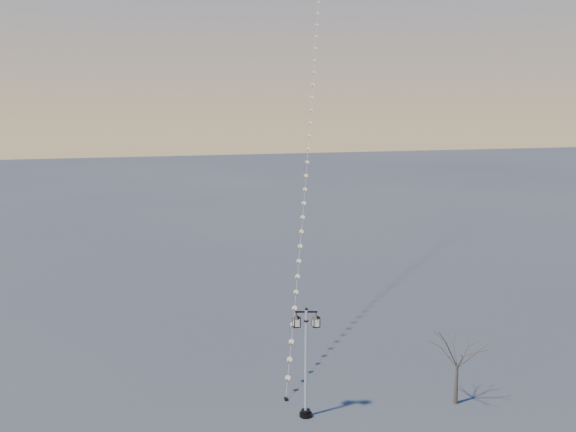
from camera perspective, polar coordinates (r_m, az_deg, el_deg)
name	(u,v)px	position (r m, az deg, el deg)	size (l,w,h in m)	color
ground	(312,417)	(31.49, 2.29, -18.32)	(300.00, 300.00, 0.00)	#474847
street_lamp	(306,357)	(30.15, 1.71, -13.10)	(1.40, 0.72, 5.62)	black
bare_tree	(458,355)	(32.67, 15.66, -12.42)	(2.31, 2.31, 3.84)	brown
kite_train	(311,72)	(47.05, 2.20, 13.33)	(13.25, 34.08, 35.11)	black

